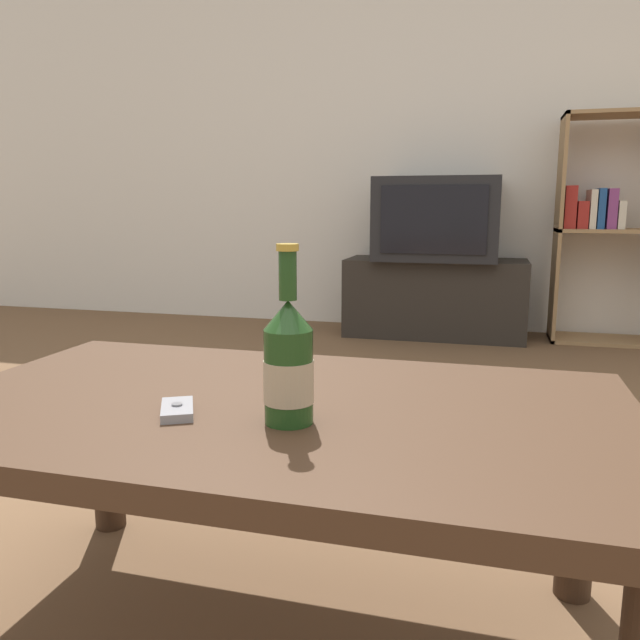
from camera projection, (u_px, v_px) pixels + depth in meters
ground_plane at (278, 639)px, 1.10m from camera, size 12.00×12.00×0.00m
back_wall at (439, 114)px, 3.74m from camera, size 8.00×0.05×2.60m
coffee_table at (276, 439)px, 1.03m from camera, size 1.15×0.67×0.44m
tv_stand at (435, 298)px, 3.65m from camera, size 1.03×0.42×0.45m
television at (437, 219)px, 3.57m from camera, size 0.68×0.56×0.46m
bookshelf at (604, 224)px, 3.41m from camera, size 0.55×0.30×1.25m
beer_bottle at (289, 363)px, 0.91m from camera, size 0.07×0.07×0.26m
cell_phone at (177, 410)px, 0.96m from camera, size 0.08×0.10×0.02m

